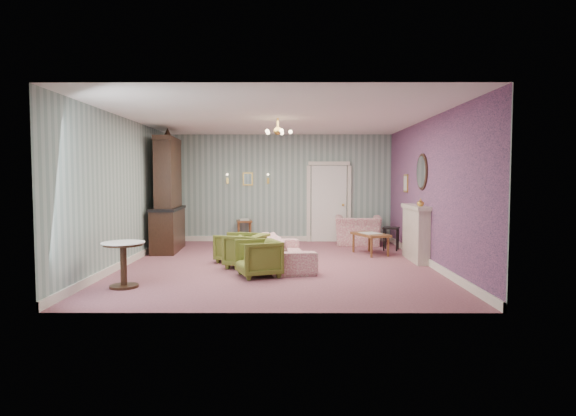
{
  "coord_description": "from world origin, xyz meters",
  "views": [
    {
      "loc": [
        0.23,
        -9.49,
        1.71
      ],
      "look_at": [
        0.2,
        0.4,
        1.1
      ],
      "focal_mm": 29.8,
      "sensor_mm": 36.0,
      "label": 1
    }
  ],
  "objects_px": {
    "olive_chair_a": "(258,256)",
    "coffee_table": "(370,244)",
    "fireplace": "(416,233)",
    "side_table_black": "(391,239)",
    "dresser": "(167,191)",
    "pedestal_table": "(124,265)",
    "olive_chair_c": "(234,246)",
    "olive_chair_b": "(246,249)",
    "wingback_chair": "(358,226)",
    "sofa_chintz": "(287,246)"
  },
  "relations": [
    {
      "from": "sofa_chintz",
      "to": "dresser",
      "type": "distance_m",
      "value": 3.63
    },
    {
      "from": "sofa_chintz",
      "to": "olive_chair_a",
      "type": "bearing_deg",
      "value": 143.37
    },
    {
      "from": "fireplace",
      "to": "coffee_table",
      "type": "distance_m",
      "value": 1.2
    },
    {
      "from": "fireplace",
      "to": "coffee_table",
      "type": "relative_size",
      "value": 1.48
    },
    {
      "from": "fireplace",
      "to": "dresser",
      "type": "bearing_deg",
      "value": 166.1
    },
    {
      "from": "olive_chair_a",
      "to": "side_table_black",
      "type": "height_order",
      "value": "olive_chair_a"
    },
    {
      "from": "olive_chair_c",
      "to": "dresser",
      "type": "bearing_deg",
      "value": -111.21
    },
    {
      "from": "dresser",
      "to": "pedestal_table",
      "type": "relative_size",
      "value": 3.9
    },
    {
      "from": "wingback_chair",
      "to": "fireplace",
      "type": "relative_size",
      "value": 0.82
    },
    {
      "from": "dresser",
      "to": "side_table_black",
      "type": "height_order",
      "value": "dresser"
    },
    {
      "from": "wingback_chair",
      "to": "side_table_black",
      "type": "distance_m",
      "value": 1.16
    },
    {
      "from": "olive_chair_b",
      "to": "wingback_chair",
      "type": "height_order",
      "value": "wingback_chair"
    },
    {
      "from": "dresser",
      "to": "pedestal_table",
      "type": "distance_m",
      "value": 4.0
    },
    {
      "from": "fireplace",
      "to": "coffee_table",
      "type": "xyz_separation_m",
      "value": [
        -0.8,
        0.82,
        -0.34
      ]
    },
    {
      "from": "olive_chair_b",
      "to": "pedestal_table",
      "type": "relative_size",
      "value": 1.01
    },
    {
      "from": "olive_chair_b",
      "to": "dresser",
      "type": "distance_m",
      "value": 3.15
    },
    {
      "from": "olive_chair_a",
      "to": "coffee_table",
      "type": "relative_size",
      "value": 0.75
    },
    {
      "from": "olive_chair_a",
      "to": "fireplace",
      "type": "bearing_deg",
      "value": 95.91
    },
    {
      "from": "olive_chair_a",
      "to": "coffee_table",
      "type": "xyz_separation_m",
      "value": [
        2.37,
        2.44,
        -0.11
      ]
    },
    {
      "from": "olive_chair_a",
      "to": "sofa_chintz",
      "type": "relative_size",
      "value": 0.35
    },
    {
      "from": "pedestal_table",
      "to": "coffee_table",
      "type": "bearing_deg",
      "value": 36.71
    },
    {
      "from": "olive_chair_a",
      "to": "olive_chair_c",
      "type": "distance_m",
      "value": 1.58
    },
    {
      "from": "wingback_chair",
      "to": "sofa_chintz",
      "type": "bearing_deg",
      "value": 65.73
    },
    {
      "from": "fireplace",
      "to": "pedestal_table",
      "type": "distance_m",
      "value": 5.8
    },
    {
      "from": "wingback_chair",
      "to": "side_table_black",
      "type": "relative_size",
      "value": 2.05
    },
    {
      "from": "olive_chair_b",
      "to": "side_table_black",
      "type": "height_order",
      "value": "olive_chair_b"
    },
    {
      "from": "dresser",
      "to": "pedestal_table",
      "type": "xyz_separation_m",
      "value": [
        0.28,
        -3.85,
        -1.05
      ]
    },
    {
      "from": "olive_chair_c",
      "to": "pedestal_table",
      "type": "xyz_separation_m",
      "value": [
        -1.46,
        -2.32,
        0.04
      ]
    },
    {
      "from": "coffee_table",
      "to": "sofa_chintz",
      "type": "bearing_deg",
      "value": -141.6
    },
    {
      "from": "wingback_chair",
      "to": "fireplace",
      "type": "distance_m",
      "value": 2.5
    },
    {
      "from": "olive_chair_b",
      "to": "wingback_chair",
      "type": "distance_m",
      "value": 4.06
    },
    {
      "from": "olive_chair_b",
      "to": "sofa_chintz",
      "type": "distance_m",
      "value": 0.78
    },
    {
      "from": "side_table_black",
      "to": "olive_chair_b",
      "type": "bearing_deg",
      "value": -146.06
    },
    {
      "from": "sofa_chintz",
      "to": "side_table_black",
      "type": "relative_size",
      "value": 3.67
    },
    {
      "from": "fireplace",
      "to": "side_table_black",
      "type": "xyz_separation_m",
      "value": [
        -0.21,
        1.41,
        -0.3
      ]
    },
    {
      "from": "fireplace",
      "to": "pedestal_table",
      "type": "bearing_deg",
      "value": -154.62
    },
    {
      "from": "fireplace",
      "to": "pedestal_table",
      "type": "xyz_separation_m",
      "value": [
        -5.23,
        -2.48,
        -0.22
      ]
    },
    {
      "from": "olive_chair_a",
      "to": "dresser",
      "type": "relative_size",
      "value": 0.25
    },
    {
      "from": "dresser",
      "to": "fireplace",
      "type": "relative_size",
      "value": 2.02
    },
    {
      "from": "dresser",
      "to": "fireplace",
      "type": "xyz_separation_m",
      "value": [
        5.51,
        -1.36,
        -0.84
      ]
    },
    {
      "from": "pedestal_table",
      "to": "side_table_black",
      "type": "bearing_deg",
      "value": 37.75
    },
    {
      "from": "wingback_chair",
      "to": "side_table_black",
      "type": "bearing_deg",
      "value": 131.86
    },
    {
      "from": "fireplace",
      "to": "side_table_black",
      "type": "relative_size",
      "value": 2.51
    },
    {
      "from": "olive_chair_c",
      "to": "wingback_chair",
      "type": "bearing_deg",
      "value": 150.75
    },
    {
      "from": "olive_chair_c",
      "to": "coffee_table",
      "type": "relative_size",
      "value": 0.69
    },
    {
      "from": "wingback_chair",
      "to": "pedestal_table",
      "type": "relative_size",
      "value": 1.58
    },
    {
      "from": "olive_chair_a",
      "to": "dresser",
      "type": "xyz_separation_m",
      "value": [
        -2.34,
        2.99,
        1.06
      ]
    },
    {
      "from": "olive_chair_b",
      "to": "coffee_table",
      "type": "bearing_deg",
      "value": 141.06
    },
    {
      "from": "fireplace",
      "to": "pedestal_table",
      "type": "height_order",
      "value": "fireplace"
    },
    {
      "from": "wingback_chair",
      "to": "side_table_black",
      "type": "xyz_separation_m",
      "value": [
        0.66,
        -0.94,
        -0.22
      ]
    }
  ]
}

